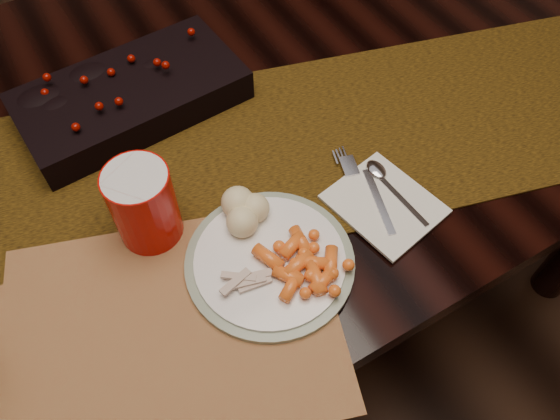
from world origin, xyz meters
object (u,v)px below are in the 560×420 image
dining_table (221,230)px  baby_carrots (301,264)px  centerpiece (130,92)px  napkin (384,204)px  turkey_shreds (247,280)px  placemat_main (171,326)px  mashed_potatoes (253,207)px  dinner_plate (270,261)px  red_cup (144,205)px

dining_table → baby_carrots: 0.54m
dining_table → centerpiece: centerpiece is taller
napkin → turkey_shreds: bearing=172.9°
placemat_main → centerpiece: bearing=93.1°
placemat_main → turkey_shreds: turkey_shreds is taller
centerpiece → mashed_potatoes: bearing=-78.4°
dinner_plate → placemat_main: bearing=-174.5°
placemat_main → baby_carrots: 0.19m
turkey_shreds → mashed_potatoes: bearing=57.4°
dining_table → mashed_potatoes: (-0.03, -0.24, 0.42)m
mashed_potatoes → turkey_shreds: size_ratio=1.31×
dinner_plate → napkin: dinner_plate is taller
mashed_potatoes → turkey_shreds: mashed_potatoes is taller
centerpiece → mashed_potatoes: 0.32m
dining_table → red_cup: bearing=-132.7°
placemat_main → napkin: bearing=20.8°
dinner_plate → napkin: (0.20, 0.00, -0.00)m
turkey_shreds → red_cup: size_ratio=0.52×
red_cup → centerpiece: bearing=74.1°
centerpiece → napkin: 0.47m
dining_table → turkey_shreds: size_ratio=27.38×
centerpiece → napkin: size_ratio=2.41×
baby_carrots → napkin: 0.18m
dinner_plate → mashed_potatoes: (0.01, 0.07, 0.03)m
mashed_potatoes → napkin: (0.19, -0.07, -0.04)m
dining_table → napkin: 0.52m
baby_carrots → red_cup: (-0.15, 0.17, 0.04)m
dining_table → dinner_plate: (-0.04, -0.32, 0.39)m
dinner_plate → centerpiece: bearing=97.4°
centerpiece → dinner_plate: (0.05, -0.39, -0.03)m
placemat_main → napkin: (0.36, 0.02, 0.00)m
dining_table → dinner_plate: 0.50m
dinner_plate → turkey_shreds: bearing=-158.9°
placemat_main → baby_carrots: bearing=12.4°
placemat_main → napkin: napkin is taller
dining_table → centerpiece: (-0.09, 0.07, 0.42)m
napkin → red_cup: size_ratio=1.23×
turkey_shreds → placemat_main: bearing=179.1°
centerpiece → baby_carrots: 0.44m
centerpiece → dinner_plate: 0.40m
centerpiece → napkin: (0.25, -0.39, -0.03)m
dinner_plate → mashed_potatoes: size_ratio=2.82×
dinner_plate → red_cup: bearing=131.6°
napkin → dinner_plate: bearing=168.9°
mashed_potatoes → red_cup: (-0.14, 0.06, 0.03)m
centerpiece → red_cup: bearing=-105.9°
baby_carrots → napkin: size_ratio=0.74×
placemat_main → dinner_plate: dinner_plate is taller
centerpiece → napkin: centerpiece is taller
dining_table → centerpiece: 0.43m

